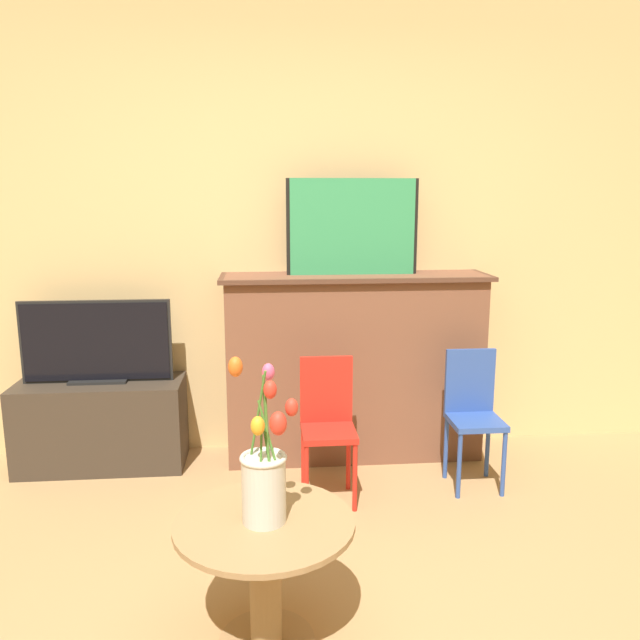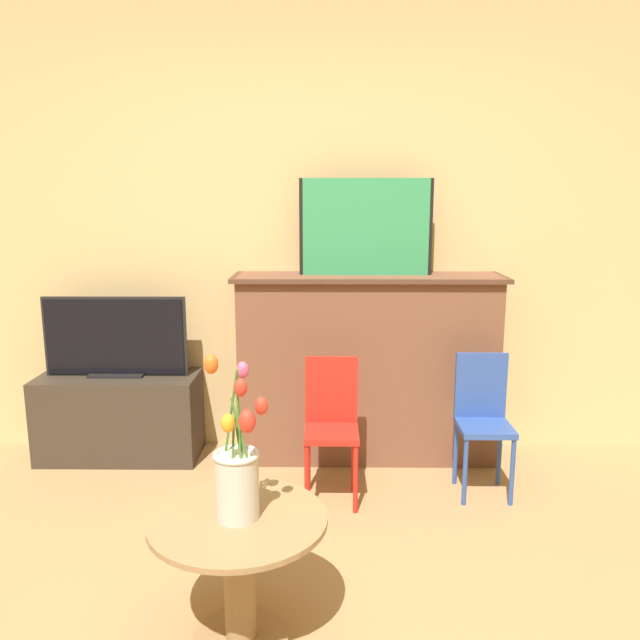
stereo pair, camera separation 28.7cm
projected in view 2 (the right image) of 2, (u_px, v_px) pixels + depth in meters
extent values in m
cube|color=tan|center=(311.00, 227.00, 3.70)|extent=(8.00, 0.06, 2.70)
cube|color=brown|center=(367.00, 368.00, 3.65)|extent=(1.48, 0.36, 1.09)
cube|color=#503123|center=(368.00, 277.00, 3.54)|extent=(1.54, 0.40, 0.02)
cube|color=black|center=(366.00, 227.00, 3.50)|extent=(0.75, 0.02, 0.54)
cube|color=#338E56|center=(366.00, 227.00, 3.49)|extent=(0.71, 0.02, 0.54)
cube|color=#382D23|center=(120.00, 416.00, 3.69)|extent=(0.93, 0.38, 0.50)
cube|color=black|center=(117.00, 375.00, 3.64)|extent=(0.32, 0.12, 0.01)
cube|color=black|center=(115.00, 336.00, 3.61)|extent=(0.83, 0.02, 0.47)
cube|color=black|center=(115.00, 337.00, 3.60)|extent=(0.80, 0.02, 0.44)
cylinder|color=red|center=(307.00, 479.00, 3.04)|extent=(0.02, 0.02, 0.35)
cylinder|color=red|center=(356.00, 479.00, 3.04)|extent=(0.02, 0.02, 0.35)
cylinder|color=red|center=(309.00, 459.00, 3.28)|extent=(0.02, 0.02, 0.35)
cylinder|color=red|center=(354.00, 459.00, 3.27)|extent=(0.02, 0.02, 0.35)
cube|color=red|center=(331.00, 433.00, 3.12)|extent=(0.27, 0.27, 0.03)
cube|color=red|center=(331.00, 389.00, 3.21)|extent=(0.27, 0.02, 0.35)
cylinder|color=#2D4C99|center=(465.00, 472.00, 3.12)|extent=(0.02, 0.02, 0.35)
cylinder|color=#2D4C99|center=(512.00, 472.00, 3.12)|extent=(0.02, 0.02, 0.35)
cylinder|color=#2D4C99|center=(455.00, 453.00, 3.35)|extent=(0.02, 0.02, 0.35)
cylinder|color=#2D4C99|center=(499.00, 453.00, 3.35)|extent=(0.02, 0.02, 0.35)
cube|color=#2D4C99|center=(485.00, 427.00, 3.20)|extent=(0.27, 0.27, 0.03)
cube|color=#2D4C99|center=(481.00, 385.00, 3.28)|extent=(0.27, 0.02, 0.35)
cylinder|color=#99754C|center=(241.00, 637.00, 2.19)|extent=(0.33, 0.33, 0.02)
cylinder|color=#99754C|center=(240.00, 582.00, 2.15)|extent=(0.11, 0.11, 0.45)
cylinder|color=#99754C|center=(238.00, 520.00, 2.11)|extent=(0.61, 0.61, 0.02)
cylinder|color=beige|center=(237.00, 486.00, 2.08)|extent=(0.15, 0.15, 0.22)
torus|color=beige|center=(236.00, 455.00, 2.06)|extent=(0.16, 0.16, 0.02)
cylinder|color=#477A2D|center=(230.00, 421.00, 2.05)|extent=(0.07, 0.06, 0.37)
ellipsoid|color=orange|center=(211.00, 364.00, 2.07)|extent=(0.05, 0.05, 0.07)
cylinder|color=#477A2D|center=(240.00, 424.00, 2.06)|extent=(0.02, 0.03, 0.36)
ellipsoid|color=#E0517A|center=(243.00, 370.00, 2.05)|extent=(0.04, 0.04, 0.06)
cylinder|color=#477A2D|center=(239.00, 434.00, 2.02)|extent=(0.02, 0.02, 0.32)
ellipsoid|color=red|center=(241.00, 388.00, 1.98)|extent=(0.04, 0.04, 0.06)
cylinder|color=#477A2D|center=(233.00, 450.00, 2.03)|extent=(0.02, 0.04, 0.21)
ellipsoid|color=orange|center=(228.00, 423.00, 1.98)|extent=(0.04, 0.04, 0.06)
cylinder|color=#477A2D|center=(242.00, 439.00, 2.03)|extent=(0.08, 0.05, 0.27)
ellipsoid|color=red|center=(261.00, 406.00, 1.97)|extent=(0.04, 0.04, 0.06)
cylinder|color=#477A2D|center=(239.00, 447.00, 2.03)|extent=(0.04, 0.06, 0.23)
ellipsoid|color=red|center=(247.00, 421.00, 1.96)|extent=(0.06, 0.06, 0.08)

